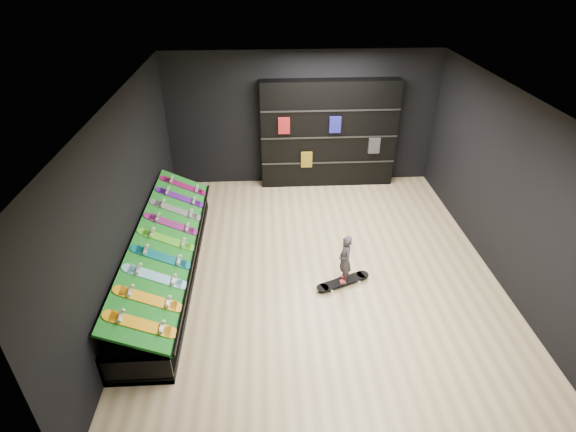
{
  "coord_description": "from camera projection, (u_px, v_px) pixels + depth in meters",
  "views": [
    {
      "loc": [
        -0.85,
        -6.13,
        4.86
      ],
      "look_at": [
        -0.5,
        0.2,
        1.0
      ],
      "focal_mm": 28.0,
      "sensor_mm": 36.0,
      "label": 1
    }
  ],
  "objects": [
    {
      "name": "display_board_3",
      "position": [
        161.0,
        257.0,
        6.89
      ],
      "size": [
        0.93,
        0.22,
        0.5
      ],
      "primitive_type": null,
      "rotation": [
        0.0,
        0.44,
        0.0
      ],
      "color": "#0C8C99",
      "rests_on": "turf_ramp"
    },
    {
      "name": "floor_skateboard",
      "position": [
        343.0,
        282.0,
        7.44
      ],
      "size": [
        0.99,
        0.58,
        0.09
      ],
      "primitive_type": null,
      "rotation": [
        0.0,
        0.0,
        0.4
      ],
      "color": "black",
      "rests_on": "ground"
    },
    {
      "name": "turf_ramp",
      "position": [
        166.0,
        241.0,
        7.31
      ],
      "size": [
        0.92,
        4.5,
        0.46
      ],
      "primitive_type": "cube",
      "rotation": [
        0.0,
        0.44,
        0.0
      ],
      "color": "#0F6016",
      "rests_on": "display_rack"
    },
    {
      "name": "wall_front",
      "position": [
        366.0,
        380.0,
        4.03
      ],
      "size": [
        6.0,
        0.02,
        3.0
      ],
      "primitive_type": "cube",
      "color": "black",
      "rests_on": "ground"
    },
    {
      "name": "display_board_7",
      "position": [
        180.0,
        197.0,
        8.51
      ],
      "size": [
        0.93,
        0.22,
        0.5
      ],
      "primitive_type": null,
      "rotation": [
        0.0,
        0.44,
        0.0
      ],
      "color": "purple",
      "rests_on": "turf_ramp"
    },
    {
      "name": "display_rack",
      "position": [
        167.0,
        264.0,
        7.55
      ],
      "size": [
        0.9,
        4.5,
        0.5
      ],
      "primitive_type": null,
      "color": "black",
      "rests_on": "ground"
    },
    {
      "name": "display_board_2",
      "position": [
        155.0,
        277.0,
        6.49
      ],
      "size": [
        0.93,
        0.22,
        0.5
      ],
      "primitive_type": null,
      "rotation": [
        0.0,
        0.44,
        0.0
      ],
      "color": "#0CB2E5",
      "rests_on": "turf_ramp"
    },
    {
      "name": "display_board_4",
      "position": [
        167.0,
        240.0,
        7.3
      ],
      "size": [
        0.93,
        0.22,
        0.5
      ],
      "primitive_type": null,
      "rotation": [
        0.0,
        0.44,
        0.0
      ],
      "color": "green",
      "rests_on": "turf_ramp"
    },
    {
      "name": "ceiling",
      "position": [
        325.0,
        100.0,
        6.24
      ],
      "size": [
        6.0,
        7.0,
        0.01
      ],
      "primitive_type": "cube",
      "color": "white",
      "rests_on": "ground"
    },
    {
      "name": "display_board_0",
      "position": [
        141.0,
        324.0,
        5.68
      ],
      "size": [
        0.93,
        0.22,
        0.5
      ],
      "primitive_type": null,
      "rotation": [
        0.0,
        0.44,
        0.0
      ],
      "color": "yellow",
      "rests_on": "turf_ramp"
    },
    {
      "name": "display_board_5",
      "position": [
        172.0,
        224.0,
        7.7
      ],
      "size": [
        0.93,
        0.22,
        0.5
      ],
      "primitive_type": null,
      "rotation": [
        0.0,
        0.44,
        0.0
      ],
      "color": "#2626BF",
      "rests_on": "turf_ramp"
    },
    {
      "name": "display_board_6",
      "position": [
        176.0,
        210.0,
        8.11
      ],
      "size": [
        0.93,
        0.22,
        0.5
      ],
      "primitive_type": null,
      "rotation": [
        0.0,
        0.44,
        0.0
      ],
      "color": "black",
      "rests_on": "turf_ramp"
    },
    {
      "name": "floor",
      "position": [
        317.0,
        270.0,
        7.8
      ],
      "size": [
        6.0,
        7.0,
        0.01
      ],
      "primitive_type": "cube",
      "color": "tan",
      "rests_on": "ground"
    },
    {
      "name": "wall_back",
      "position": [
        302.0,
        119.0,
        10.0
      ],
      "size": [
        6.0,
        0.02,
        3.0
      ],
      "primitive_type": "cube",
      "color": "black",
      "rests_on": "ground"
    },
    {
      "name": "wall_left",
      "position": [
        126.0,
        200.0,
        6.88
      ],
      "size": [
        0.02,
        7.0,
        3.0
      ],
      "primitive_type": "cube",
      "color": "black",
      "rests_on": "ground"
    },
    {
      "name": "wall_right",
      "position": [
        507.0,
        189.0,
        7.16
      ],
      "size": [
        0.02,
        7.0,
        3.0
      ],
      "primitive_type": "cube",
      "color": "black",
      "rests_on": "ground"
    },
    {
      "name": "display_board_8",
      "position": [
        184.0,
        186.0,
        8.92
      ],
      "size": [
        0.93,
        0.22,
        0.5
      ],
      "primitive_type": null,
      "rotation": [
        0.0,
        0.44,
        0.0
      ],
      "color": "#E5198C",
      "rests_on": "turf_ramp"
    },
    {
      "name": "child",
      "position": [
        344.0,
        268.0,
        7.29
      ],
      "size": [
        0.16,
        0.21,
        0.52
      ],
      "primitive_type": "imported",
      "rotation": [
        0.0,
        0.0,
        -1.46
      ],
      "color": "black",
      "rests_on": "floor_skateboard"
    },
    {
      "name": "back_shelving",
      "position": [
        328.0,
        134.0,
        10.03
      ],
      "size": [
        3.02,
        0.35,
        2.41
      ],
      "primitive_type": "cube",
      "color": "black",
      "rests_on": "ground"
    },
    {
      "name": "display_board_1",
      "position": [
        148.0,
        299.0,
        6.08
      ],
      "size": [
        0.93,
        0.22,
        0.5
      ],
      "primitive_type": null,
      "rotation": [
        0.0,
        0.44,
        0.0
      ],
      "color": "orange",
      "rests_on": "turf_ramp"
    }
  ]
}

